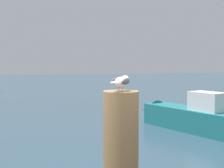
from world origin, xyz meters
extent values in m
cylinder|color=brown|center=(0.39, -0.29, 1.80)|extent=(0.34, 0.34, 1.13)
cylinder|color=#C66B60|center=(0.40, -0.31, 2.38)|extent=(0.01, 0.01, 0.04)
cylinder|color=#C66B60|center=(0.37, -0.29, 2.38)|extent=(0.01, 0.01, 0.04)
ellipsoid|color=silver|center=(0.39, -0.29, 2.45)|extent=(0.22, 0.23, 0.10)
sphere|color=silver|center=(0.48, -0.19, 2.48)|extent=(0.06, 0.06, 0.06)
cone|color=yellow|center=(0.51, -0.15, 2.47)|extent=(0.04, 0.05, 0.02)
cube|color=silver|center=(0.30, -0.40, 2.45)|extent=(0.11, 0.11, 0.01)
ellipsoid|color=#333333|center=(0.43, -0.34, 2.46)|extent=(0.15, 0.17, 0.06)
ellipsoid|color=#333333|center=(0.34, -0.26, 2.46)|extent=(0.15, 0.17, 0.06)
cube|color=#1E7075|center=(6.32, 7.22, 0.42)|extent=(2.27, 4.86, 0.84)
cone|color=#1E7075|center=(5.64, 9.77, 0.46)|extent=(1.21, 1.21, 0.99)
cube|color=white|center=(6.44, 6.73, 1.18)|extent=(1.04, 1.39, 0.68)
camera|label=1|loc=(-0.71, -3.15, 2.65)|focal=52.42mm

